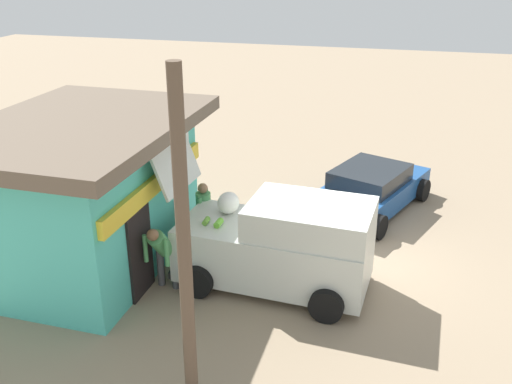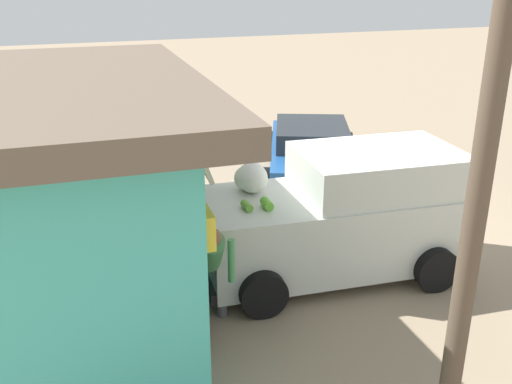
{
  "view_description": "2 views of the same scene",
  "coord_description": "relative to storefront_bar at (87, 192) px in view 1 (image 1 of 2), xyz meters",
  "views": [
    {
      "loc": [
        -11.18,
        -0.85,
        6.5
      ],
      "look_at": [
        1.15,
        2.35,
        1.03
      ],
      "focal_mm": 40.14,
      "sensor_mm": 36.0,
      "label": 1
    },
    {
      "loc": [
        -8.42,
        5.1,
        4.49
      ],
      "look_at": [
        0.51,
        1.99,
        0.8
      ],
      "focal_mm": 40.88,
      "sensor_mm": 36.0,
      "label": 2
    }
  ],
  "objects": [
    {
      "name": "paint_bucket",
      "position": [
        1.9,
        -2.43,
        -1.53
      ],
      "size": [
        0.28,
        0.28,
        0.34
      ],
      "primitive_type": "cylinder",
      "color": "#BF3F33",
      "rests_on": "ground_plane"
    },
    {
      "name": "customer_bending",
      "position": [
        -0.7,
        -1.97,
        -0.77
      ],
      "size": [
        0.74,
        0.57,
        1.54
      ],
      "color": "#4C4C51",
      "rests_on": "ground_plane"
    },
    {
      "name": "storefront_bar",
      "position": [
        0.0,
        0.0,
        0.0
      ],
      "size": [
        5.71,
        4.25,
        3.27
      ],
      "color": "#4CC6B7",
      "rests_on": "ground_plane"
    },
    {
      "name": "vendor_standing",
      "position": [
        1.14,
        -2.21,
        -0.74
      ],
      "size": [
        0.57,
        0.35,
        1.67
      ],
      "color": "navy",
      "rests_on": "ground_plane"
    },
    {
      "name": "ground_plane",
      "position": [
        1.26,
        -5.45,
        -1.71
      ],
      "size": [
        60.0,
        60.0,
        0.0
      ],
      "primitive_type": "plane",
      "color": "gray"
    },
    {
      "name": "unloaded_banana_pile",
      "position": [
        0.34,
        -1.06,
        -1.47
      ],
      "size": [
        0.92,
        0.99,
        0.51
      ],
      "color": "silver",
      "rests_on": "ground_plane"
    },
    {
      "name": "utility_pole",
      "position": [
        -3.48,
        -3.6,
        0.92
      ],
      "size": [
        0.2,
        0.2,
        5.25
      ],
      "primitive_type": "cylinder",
      "color": "brown",
      "rests_on": "ground_plane"
    },
    {
      "name": "parked_sedan",
      "position": [
        4.4,
        -5.7,
        -1.15
      ],
      "size": [
        4.51,
        3.28,
        1.17
      ],
      "color": "#1E4C8C",
      "rests_on": "ground_plane"
    },
    {
      "name": "delivery_van",
      "position": [
        0.12,
        -4.2,
        -0.74
      ],
      "size": [
        2.33,
        4.42,
        3.05
      ],
      "color": "silver",
      "rests_on": "ground_plane"
    }
  ]
}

